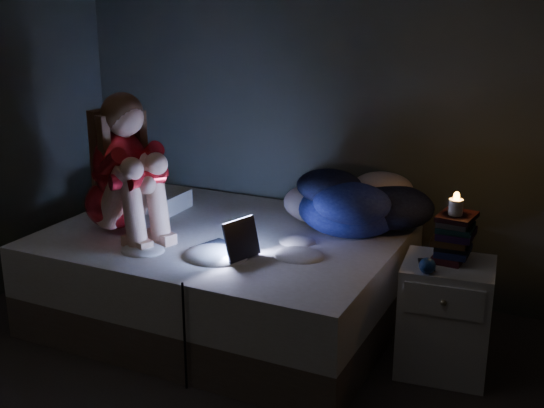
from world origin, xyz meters
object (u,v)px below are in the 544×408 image
Objects in this scene: candle at (456,209)px; woman at (113,162)px; nightstand at (445,317)px; bed at (224,276)px; phone at (425,263)px; laptop at (223,233)px.

woman is at bearing -171.65° from candle.
nightstand is 7.45× the size of candle.
woman is (-0.57, -0.25, 0.69)m from bed.
woman reaches higher than phone.
laptop is 4.06× the size of candle.
candle reaches higher than nightstand.
bed is at bearing 42.99° from woman.
phone reaches higher than nightstand.
laptop is at bearing 177.03° from phone.
woman is 10.44× the size of candle.
candle is 0.31m from phone.
phone is at bearing -4.47° from bed.
candle is at bearing 32.28° from laptop.
nightstand is 4.26× the size of phone.
nightstand is at bearing -1.12° from bed.
bed is 0.93m from woman.
woman is at bearing -165.23° from laptop.
phone is at bearing -153.83° from nightstand.
nightstand is (1.15, 0.26, -0.36)m from laptop.
woman is 1.83m from phone.
nightstand is (1.32, -0.03, 0.02)m from bed.
bed is 1.32m from nightstand.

